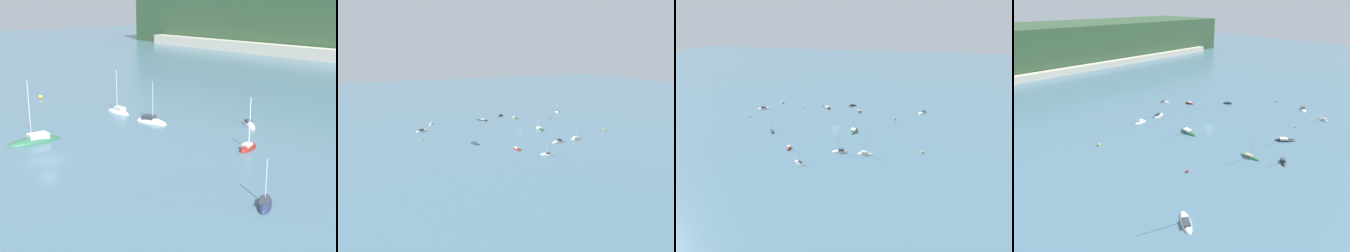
% 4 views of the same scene
% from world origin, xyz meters
% --- Properties ---
extents(ground_plane, '(600.00, 600.00, 0.00)m').
position_xyz_m(ground_plane, '(0.00, 0.00, 0.00)').
color(ground_plane, slate).
extents(sailboat_0, '(2.94, 5.02, 6.24)m').
position_xyz_m(sailboat_0, '(14.30, 26.18, 0.06)').
color(sailboat_0, maroon).
rests_on(sailboat_0, ground_plane).
extents(sailboat_1, '(6.43, 2.33, 9.45)m').
position_xyz_m(sailboat_1, '(-18.63, 24.48, 0.15)').
color(sailboat_1, white).
rests_on(sailboat_1, ground_plane).
extents(sailboat_2, '(5.66, 4.51, 6.01)m').
position_xyz_m(sailboat_2, '(-2.76, -35.04, 0.12)').
color(sailboat_2, black).
rests_on(sailboat_2, ground_plane).
extents(sailboat_3, '(3.42, 8.90, 11.11)m').
position_xyz_m(sailboat_3, '(-10.08, 2.59, 0.12)').
color(sailboat_3, '#2D6647').
rests_on(sailboat_3, ground_plane).
extents(sailboat_4, '(7.75, 5.91, 7.90)m').
position_xyz_m(sailboat_4, '(49.33, -19.31, 0.11)').
color(sailboat_4, silver).
rests_on(sailboat_4, ground_plane).
extents(sailboat_5, '(7.97, 7.97, 10.14)m').
position_xyz_m(sailboat_5, '(12.23, -28.27, 0.11)').
color(sailboat_5, black).
rests_on(sailboat_5, ground_plane).
extents(sailboat_6, '(7.08, 3.95, 8.77)m').
position_xyz_m(sailboat_6, '(-7.99, 24.66, 0.12)').
color(sailboat_6, white).
rests_on(sailboat_6, ground_plane).
extents(sailboat_7, '(2.50, 5.15, 6.94)m').
position_xyz_m(sailboat_7, '(43.12, -31.17, 0.12)').
color(sailboat_7, white).
rests_on(sailboat_7, ground_plane).
extents(sailboat_8, '(5.29, 4.07, 6.40)m').
position_xyz_m(sailboat_8, '(5.43, 36.76, 0.07)').
color(sailboat_8, silver).
rests_on(sailboat_8, ground_plane).
extents(sailboat_9, '(4.14, 5.07, 6.20)m').
position_xyz_m(sailboat_9, '(29.02, 11.96, 0.06)').
color(sailboat_9, '#232D4C').
rests_on(sailboat_9, ground_plane).
extents(sailboat_10, '(6.19, 8.03, 11.11)m').
position_xyz_m(sailboat_10, '(-45.12, -31.25, 0.09)').
color(sailboat_10, white).
rests_on(sailboat_10, ground_plane).
extents(sailboat_11, '(3.08, 7.58, 9.68)m').
position_xyz_m(sailboat_11, '(-8.18, -25.64, 0.13)').
color(sailboat_11, '#2D6647').
rests_on(sailboat_11, ground_plane).
extents(mooring_buoy_0, '(0.90, 0.90, 0.90)m').
position_xyz_m(mooring_buoy_0, '(-41.98, 18.45, 0.45)').
color(mooring_buoy_0, yellow).
rests_on(mooring_buoy_0, ground_plane).
extents(mooring_buoy_1, '(0.83, 0.83, 0.83)m').
position_xyz_m(mooring_buoy_1, '(-29.89, -16.60, 0.41)').
color(mooring_buoy_1, red).
rests_on(mooring_buoy_1, ground_plane).
extents(mooring_buoy_2, '(0.75, 0.75, 0.75)m').
position_xyz_m(mooring_buoy_2, '(26.86, -25.76, 0.38)').
color(mooring_buoy_2, white).
rests_on(mooring_buoy_2, ground_plane).
extents(mooring_buoy_3, '(0.76, 0.76, 0.76)m').
position_xyz_m(mooring_buoy_3, '(50.63, -4.51, 0.38)').
color(mooring_buoy_3, yellow).
rests_on(mooring_buoy_3, ground_plane).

